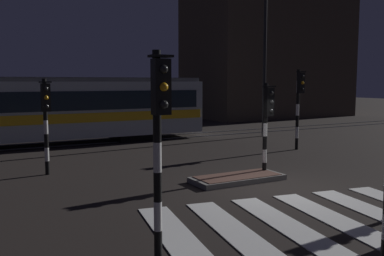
# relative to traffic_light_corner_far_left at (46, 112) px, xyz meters

# --- Properties ---
(ground_plane) EXTENTS (120.00, 120.00, 0.00)m
(ground_plane) POSITION_rel_traffic_light_corner_far_left_xyz_m (5.36, -5.01, -2.07)
(ground_plane) COLOR black
(rail_near) EXTENTS (80.00, 0.12, 0.03)m
(rail_near) POSITION_rel_traffic_light_corner_far_left_xyz_m (5.36, 6.20, -2.05)
(rail_near) COLOR #59595E
(rail_near) RESTS_ON ground
(rail_far) EXTENTS (80.00, 0.12, 0.03)m
(rail_far) POSITION_rel_traffic_light_corner_far_left_xyz_m (5.36, 7.64, -2.05)
(rail_far) COLOR #59595E
(rail_far) RESTS_ON ground
(crosswalk_zebra) EXTENTS (9.71, 5.55, 0.02)m
(crosswalk_zebra) POSITION_rel_traffic_light_corner_far_left_xyz_m (5.36, -7.76, -2.06)
(crosswalk_zebra) COLOR silver
(crosswalk_zebra) RESTS_ON ground
(traffic_island) EXTENTS (2.90, 1.17, 0.18)m
(traffic_island) POSITION_rel_traffic_light_corner_far_left_xyz_m (4.97, -3.65, -1.98)
(traffic_island) COLOR slate
(traffic_island) RESTS_ON ground
(traffic_light_corner_far_left) EXTENTS (0.36, 0.42, 3.14)m
(traffic_light_corner_far_left) POSITION_rel_traffic_light_corner_far_left_xyz_m (0.00, 0.00, 0.00)
(traffic_light_corner_far_left) COLOR black
(traffic_light_corner_far_left) RESTS_ON ground
(traffic_light_corner_near_left) EXTENTS (0.36, 0.42, 3.55)m
(traffic_light_corner_near_left) POSITION_rel_traffic_light_corner_far_left_xyz_m (0.47, -7.89, 0.28)
(traffic_light_corner_near_left) COLOR black
(traffic_light_corner_near_left) RESTS_ON ground
(traffic_light_corner_far_right) EXTENTS (0.36, 0.42, 3.59)m
(traffic_light_corner_far_right) POSITION_rel_traffic_light_corner_far_left_xyz_m (10.80, 0.08, 0.30)
(traffic_light_corner_far_right) COLOR black
(traffic_light_corner_far_right) RESTS_ON ground
(traffic_light_median_centre) EXTENTS (0.36, 0.42, 3.00)m
(traffic_light_median_centre) POSITION_rel_traffic_light_corner_far_left_xyz_m (6.18, -3.50, -0.09)
(traffic_light_median_centre) COLOR black
(traffic_light_median_centre) RESTS_ON ground
(street_lamp_trackside_right) EXTENTS (0.44, 1.21, 7.99)m
(street_lamp_trackside_right) POSITION_rel_traffic_light_corner_far_left_xyz_m (12.45, 4.45, 2.93)
(street_lamp_trackside_right) COLOR black
(street_lamp_trackside_right) RESTS_ON ground
(tram) EXTENTS (15.48, 2.58, 4.15)m
(tram) POSITION_rel_traffic_light_corner_far_left_xyz_m (1.41, 6.92, -0.32)
(tram) COLOR #B2BCC1
(tram) RESTS_ON ground
(building_backdrop) EXTENTS (13.66, 8.00, 10.50)m
(building_backdrop) POSITION_rel_traffic_light_corner_far_left_xyz_m (21.73, 16.16, 3.18)
(building_backdrop) COLOR #42382D
(building_backdrop) RESTS_ON ground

